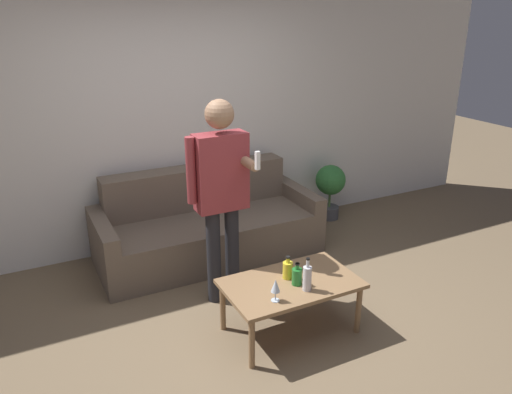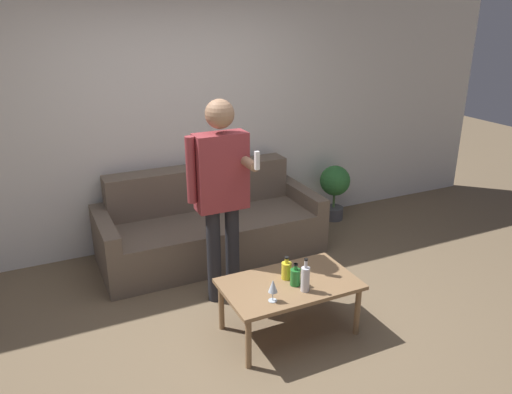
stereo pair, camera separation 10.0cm
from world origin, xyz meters
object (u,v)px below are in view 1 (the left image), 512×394
couch (207,226)px  coffee_table (291,287)px  bottle_orange (288,269)px  person_standing_front (221,187)px

couch → coffee_table: (0.08, -1.52, 0.08)m
couch → coffee_table: couch is taller
bottle_orange → person_standing_front: size_ratio=0.11×
coffee_table → person_standing_front: bearing=112.1°
person_standing_front → couch: bearing=77.5°
coffee_table → person_standing_front: size_ratio=0.59×
couch → person_standing_front: bearing=-102.5°
bottle_orange → person_standing_front: bearing=114.7°
coffee_table → bottle_orange: bearing=83.9°
couch → person_standing_front: person_standing_front is taller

